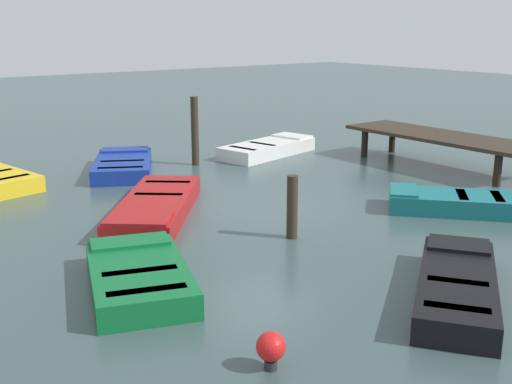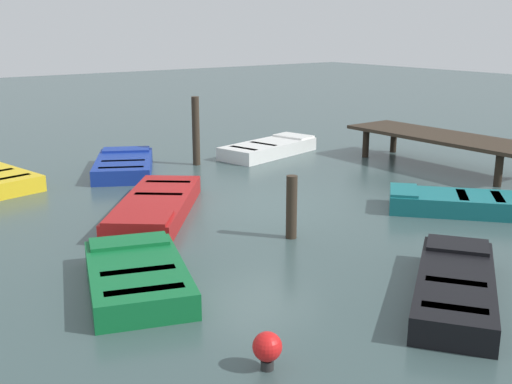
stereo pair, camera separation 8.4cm
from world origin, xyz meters
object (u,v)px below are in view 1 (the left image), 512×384
Objects in this scene: rowboat_red at (156,206)px; mooring_piling_mid_left at (292,207)px; rowboat_teal at (451,202)px; rowboat_green at (139,276)px; dock_segment at (440,138)px; marker_buoy at (271,348)px; mooring_piling_near_left at (195,131)px; rowboat_blue at (123,165)px; rowboat_black at (457,285)px; rowboat_white at (268,148)px.

rowboat_red is 3.21× the size of mooring_piling_mid_left.
mooring_piling_mid_left is at bearing 37.71° from rowboat_teal.
rowboat_teal is at bearing -73.07° from rowboat_green.
dock_segment is 1.44× the size of rowboat_red.
marker_buoy is at bearing -157.05° from rowboat_green.
mooring_piling_near_left is (-4.45, -5.47, 0.15)m from dock_segment.
marker_buoy is at bearing -167.65° from rowboat_blue.
marker_buoy is at bearing -42.99° from mooring_piling_mid_left.
mooring_piling_near_left reaches higher than rowboat_teal.
rowboat_green is at bearing 45.91° from rowboat_teal.
marker_buoy reaches higher than rowboat_blue.
rowboat_red is 3.21m from mooring_piling_mid_left.
rowboat_blue is 10.94m from marker_buoy.
rowboat_red is 3.86m from rowboat_green.
rowboat_red and rowboat_green have the same top height.
rowboat_red is 1.31× the size of rowboat_green.
mooring_piling_near_left is at bearing -70.18° from rowboat_blue.
rowboat_black is 4.73m from rowboat_teal.
rowboat_white is at bearing 161.63° from rowboat_red.
rowboat_green is at bearing -175.06° from rowboat_blue.
mooring_piling_mid_left reaches higher than rowboat_black.
mooring_piling_mid_left is (6.55, -4.51, 0.40)m from rowboat_white.
marker_buoy is at bearing 69.28° from rowboat_teal.
rowboat_black is at bearing -126.27° from rowboat_white.
mooring_piling_mid_left reaches higher than rowboat_red.
rowboat_black is 4.86m from rowboat_green.
dock_segment is at bearing 106.79° from mooring_piling_mid_left.
marker_buoy is (6.36, -1.84, 0.07)m from rowboat_red.
rowboat_teal is at bearing 111.01° from marker_buoy.
mooring_piling_near_left is (-3.83, 3.35, 0.78)m from rowboat_red.
rowboat_black is 2.70× the size of mooring_piling_mid_left.
dock_segment is 2.03× the size of rowboat_teal.
mooring_piling_near_left is (-7.41, -2.03, 0.78)m from rowboat_teal.
rowboat_teal is 7.74m from marker_buoy.
dock_segment is at bearing 50.86° from mooring_piling_near_left.
mooring_piling_mid_left is (-0.43, 3.47, 0.40)m from rowboat_green.
rowboat_black is 1.10× the size of rowboat_green.
mooring_piling_mid_left reaches higher than marker_buoy.
rowboat_white is 7.96m from mooring_piling_mid_left.
rowboat_black is 0.84× the size of rowboat_red.
rowboat_green is (7.43, -3.24, 0.00)m from rowboat_blue.
mooring_piling_mid_left is (2.85, 1.43, 0.40)m from rowboat_red.
marker_buoy is (10.06, -7.78, 0.07)m from rowboat_white.
rowboat_green is at bearing 7.74° from rowboat_red.
rowboat_red is at bearing -167.60° from rowboat_blue.
mooring_piling_near_left is (-7.11, 5.39, 0.78)m from rowboat_green.
rowboat_teal is (3.58, 5.38, 0.00)m from rowboat_red.
mooring_piling_mid_left reaches higher than rowboat_white.
rowboat_white is 0.90× the size of rowboat_red.
marker_buoy is (3.08, 0.20, 0.07)m from rowboat_green.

